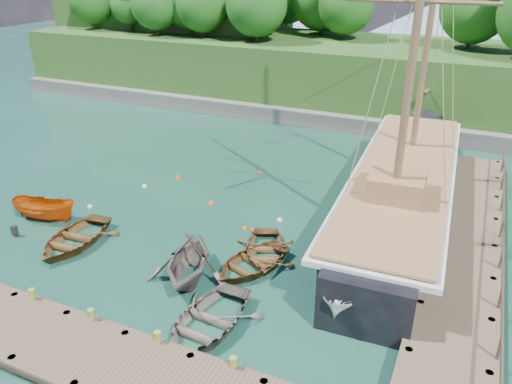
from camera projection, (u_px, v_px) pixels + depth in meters
ground at (187, 269)px, 22.96m from camera, size 160.00×160.00×0.00m
dock_near at (135, 372)px, 16.67m from camera, size 20.00×3.20×1.10m
dock_east at (465, 243)px, 24.23m from camera, size 3.20×24.00×1.10m
bollard_0 at (36, 310)px, 20.26m from camera, size 0.26×0.26×0.45m
bollard_1 at (94, 331)px, 19.13m from camera, size 0.26×0.26×0.45m
bollard_2 at (160, 355)px, 18.01m from camera, size 0.26×0.26×0.45m
bollard_3 at (234, 381)px, 16.89m from camera, size 0.26×0.26×0.45m
rowboat_0 at (75, 244)px, 24.92m from camera, size 3.67×4.87×0.95m
rowboat_1 at (190, 279)px, 22.26m from camera, size 4.75×5.15×2.25m
rowboat_2 at (251, 268)px, 22.99m from camera, size 4.24×4.98×0.88m
rowboat_3 at (207, 329)px, 19.27m from camera, size 3.66×4.93×0.98m
rowboat_4 at (265, 256)px, 23.95m from camera, size 4.19×4.82×0.84m
motorboat_orange at (47, 220)px, 27.26m from camera, size 3.93×2.04×1.44m
cabin_boat_white at (355, 305)px, 20.59m from camera, size 2.56×5.14×1.90m
schooner at (401, 195)px, 27.37m from camera, size 6.04×28.19×20.77m
mooring_buoy_0 at (90, 207)px, 28.59m from camera, size 0.30×0.30×0.30m
mooring_buoy_1 at (211, 204)px, 28.97m from camera, size 0.35×0.35×0.35m
mooring_buoy_2 at (252, 230)px, 26.18m from camera, size 0.29×0.29×0.29m
mooring_buoy_3 at (280, 221)px, 27.13m from camera, size 0.33×0.33×0.33m
mooring_buoy_4 at (178, 178)px, 32.34m from camera, size 0.34×0.34×0.34m
mooring_buoy_5 at (260, 174)px, 32.99m from camera, size 0.31×0.31×0.31m
mooring_buoy_6 at (145, 187)px, 31.13m from camera, size 0.32×0.32×0.32m
mooring_buoy_7 at (245, 229)px, 26.33m from camera, size 0.28×0.28×0.28m
headland at (237, 37)px, 51.21m from camera, size 51.00×19.31×12.90m
distant_ridge at (448, 18)px, 77.09m from camera, size 117.00×40.00×10.00m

